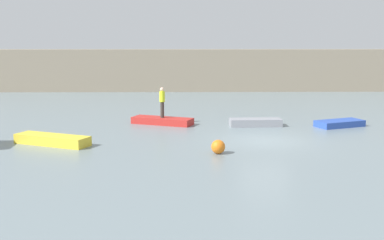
# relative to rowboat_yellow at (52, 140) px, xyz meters

# --- Properties ---
(ground_plane) EXTENTS (120.00, 120.00, 0.00)m
(ground_plane) POSITION_rel_rowboat_yellow_xyz_m (10.39, 0.74, -0.23)
(ground_plane) COLOR slate
(embankment_wall) EXTENTS (80.00, 1.20, 3.84)m
(embankment_wall) POSITION_rel_rowboat_yellow_xyz_m (10.39, 23.43, 1.69)
(embankment_wall) COLOR gray
(embankment_wall) RESTS_ON ground_plane
(rowboat_yellow) EXTENTS (3.90, 2.53, 0.46)m
(rowboat_yellow) POSITION_rel_rowboat_yellow_xyz_m (0.00, 0.00, 0.00)
(rowboat_yellow) COLOR gold
(rowboat_yellow) RESTS_ON ground_plane
(rowboat_red) EXTENTS (3.76, 2.41, 0.39)m
(rowboat_red) POSITION_rel_rowboat_yellow_xyz_m (5.06, 5.72, -0.04)
(rowboat_red) COLOR red
(rowboat_red) RESTS_ON ground_plane
(rowboat_grey) EXTENTS (3.00, 1.15, 0.43)m
(rowboat_grey) POSITION_rel_rowboat_yellow_xyz_m (10.45, 4.96, -0.02)
(rowboat_grey) COLOR gray
(rowboat_grey) RESTS_ON ground_plane
(rowboat_blue) EXTENTS (3.01, 2.20, 0.36)m
(rowboat_blue) POSITION_rel_rowboat_yellow_xyz_m (15.27, 4.77, -0.05)
(rowboat_blue) COLOR #2B4CAD
(rowboat_blue) RESTS_ON ground_plane
(person_hiviz_shirt) EXTENTS (0.32, 0.32, 1.79)m
(person_hiviz_shirt) POSITION_rel_rowboat_yellow_xyz_m (5.06, 5.72, 1.16)
(person_hiviz_shirt) COLOR #38332D
(person_hiviz_shirt) RESTS_ON rowboat_red
(mooring_buoy) EXTENTS (0.63, 0.63, 0.63)m
(mooring_buoy) POSITION_rel_rowboat_yellow_xyz_m (7.86, -2.06, 0.08)
(mooring_buoy) COLOR orange
(mooring_buoy) RESTS_ON ground_plane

